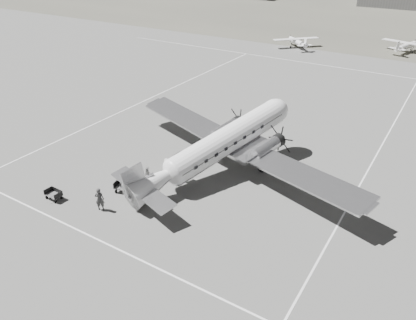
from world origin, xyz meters
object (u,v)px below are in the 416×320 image
object	(u,v)px
baggage_cart_near	(124,187)
baggage_cart_far	(54,195)
ground_crew	(100,199)
ramp_agent	(148,175)
light_plane_right	(406,47)
dc3_airliner	(220,146)
light_plane_left	(297,43)
passenger	(167,167)

from	to	relation	value
baggage_cart_near	baggage_cart_far	world-z (taller)	baggage_cart_near
ground_crew	ramp_agent	size ratio (longest dim) A/B	1.27
light_plane_right	baggage_cart_far	bearing A→B (deg)	-87.13
light_plane_right	baggage_cart_near	xyz separation A→B (m)	(-12.39, -65.14, -0.56)
dc3_airliner	ramp_agent	distance (m)	6.94
dc3_airliner	baggage_cart_far	xyz separation A→B (m)	(-9.49, -11.22, -2.27)
dc3_airliner	ground_crew	bearing A→B (deg)	-98.37
dc3_airliner	light_plane_right	world-z (taller)	dc3_airliner
dc3_airliner	light_plane_right	bearing A→B (deg)	100.89
baggage_cart_near	ground_crew	size ratio (longest dim) A/B	0.85
baggage_cart_near	baggage_cart_far	distance (m)	5.85
dc3_airliner	ground_crew	distance (m)	11.54
baggage_cart_far	ground_crew	bearing A→B (deg)	14.59
light_plane_left	ground_crew	world-z (taller)	ground_crew
light_plane_left	light_plane_right	world-z (taller)	light_plane_right
baggage_cart_near	ramp_agent	xyz separation A→B (m)	(0.74, 2.28, 0.30)
light_plane_right	ground_crew	distance (m)	69.21
baggage_cart_near	passenger	distance (m)	4.45
light_plane_right	passenger	bearing A→B (deg)	-83.80
baggage_cart_near	passenger	bearing A→B (deg)	58.97
ramp_agent	passenger	xyz separation A→B (m)	(0.63, 1.93, 0.07)
light_plane_right	ramp_agent	bearing A→B (deg)	-84.04
light_plane_right	baggage_cart_far	world-z (taller)	light_plane_right
light_plane_left	light_plane_right	size ratio (longest dim) A/B	0.95
light_plane_left	baggage_cart_far	bearing A→B (deg)	-133.72
ground_crew	ramp_agent	xyz separation A→B (m)	(0.62, 5.25, -0.21)
baggage_cart_far	baggage_cart_near	bearing A→B (deg)	44.58
light_plane_right	ground_crew	size ratio (longest dim) A/B	5.06
dc3_airliner	light_plane_left	distance (m)	52.06
light_plane_left	passenger	xyz separation A→B (m)	(8.16, -53.68, -0.13)
light_plane_left	ramp_agent	xyz separation A→B (m)	(7.54, -55.61, -0.20)
dc3_airliner	baggage_cart_far	size ratio (longest dim) A/B	19.29
passenger	ground_crew	bearing A→B (deg)	-178.96
ground_crew	light_plane_right	bearing A→B (deg)	-133.51
ramp_agent	ground_crew	bearing A→B (deg)	-154.90
light_plane_left	baggage_cart_near	bearing A→B (deg)	-129.33
baggage_cart_near	passenger	size ratio (longest dim) A/B	0.99
dc3_airliner	light_plane_left	bearing A→B (deg)	121.29
ramp_agent	light_plane_right	bearing A→B (deg)	21.29
passenger	baggage_cart_near	bearing A→B (deg)	172.88
ground_crew	passenger	size ratio (longest dim) A/B	1.16
dc3_airliner	baggage_cart_near	size ratio (longest dim) A/B	16.62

